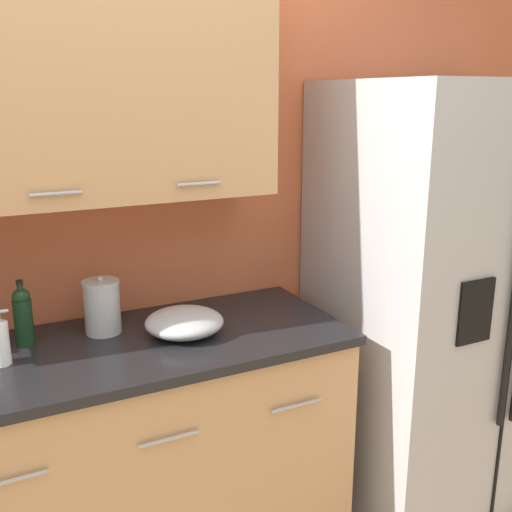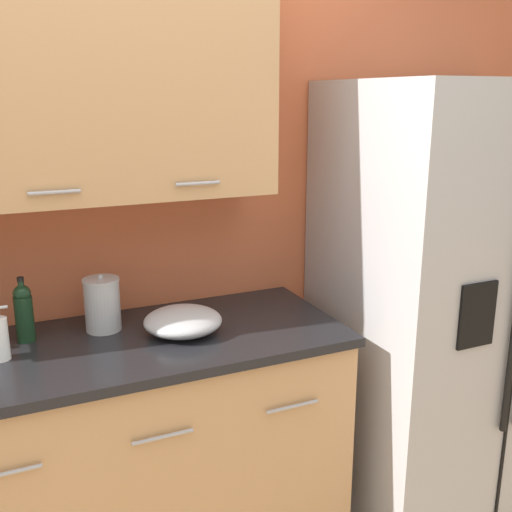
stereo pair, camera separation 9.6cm
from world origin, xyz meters
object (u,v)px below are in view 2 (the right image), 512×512
Objects in this scene: soap_dispenser at (0,338)px; oil_bottle at (24,312)px; steel_canister at (102,304)px; mixing_bowl at (183,321)px; refrigerator at (445,298)px.

oil_bottle is at bearing 57.16° from soap_dispenser.
steel_canister is (0.35, 0.12, 0.02)m from soap_dispenser.
mixing_bowl is at bearing -2.31° from soap_dispenser.
mixing_bowl is (0.61, -0.02, -0.03)m from soap_dispenser.
oil_bottle reaches higher than mixing_bowl.
refrigerator is 1.77m from soap_dispenser.
mixing_bowl is at bearing 176.85° from refrigerator.
refrigerator reaches higher than mixing_bowl.
mixing_bowl is (-1.16, 0.06, 0.06)m from refrigerator.
oil_bottle is 0.82× the size of mixing_bowl.
soap_dispenser is 0.61m from mixing_bowl.
oil_bottle reaches higher than steel_canister.
refrigerator reaches higher than oil_bottle.
soap_dispenser is at bearing 177.69° from mixing_bowl.
soap_dispenser is at bearing -122.84° from oil_bottle.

